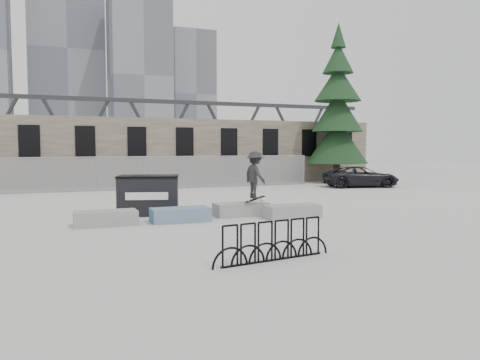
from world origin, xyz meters
The scene contains 14 objects.
ground centered at (0.00, 0.00, 0.00)m, with size 120.00×120.00×0.00m, color beige.
stone_wall centered at (0.00, 16.24, 2.26)m, with size 36.00×2.58×4.50m.
chainlink_fence centered at (0.00, 12.50, 1.04)m, with size 22.06×0.06×2.02m.
planter_far_left centered at (-3.49, -0.14, 0.26)m, with size 2.00×0.90×0.48m.
planter_center_left centered at (-1.02, -0.28, 0.26)m, with size 2.00×0.90×0.48m.
planter_center_right centered at (1.45, 0.28, 0.26)m, with size 2.00×0.90×0.48m.
planter_offset centered at (2.95, -0.94, 0.26)m, with size 2.00×0.90×0.48m.
dumpster centered at (-1.71, 1.88, 0.75)m, with size 2.56×1.94×1.49m.
bike_rack centered at (-0.45, -6.47, 0.44)m, with size 3.11×0.55×0.90m.
spruce_tree centered at (14.14, 13.26, 4.99)m, with size 4.45×4.45×11.50m.
skyline_towers centered at (-1.01, 93.81, 20.79)m, with size 58.00×28.00×48.00m.
truss_bridge centered at (10.00, 55.00, 4.13)m, with size 70.00×3.00×9.80m.
suv centered at (13.38, 9.26, 0.66)m, with size 2.20×4.77×1.33m, color black.
skateboarder centered at (1.84, -0.13, 1.55)m, with size 0.83×1.22×1.88m.
Camera 1 is at (-4.98, -15.86, 2.56)m, focal length 35.00 mm.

